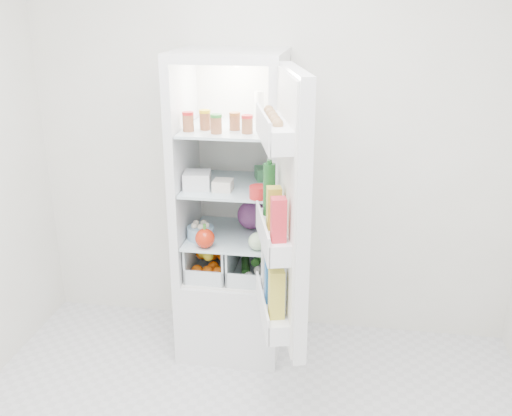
% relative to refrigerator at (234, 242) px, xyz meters
% --- Properties ---
extents(room_walls, '(3.02, 3.02, 2.61)m').
position_rel_refrigerator_xyz_m(room_walls, '(0.20, -1.25, 0.93)').
color(room_walls, silver).
rests_on(room_walls, ground).
extents(refrigerator, '(0.60, 0.60, 1.80)m').
position_rel_refrigerator_xyz_m(refrigerator, '(0.00, 0.00, 0.00)').
color(refrigerator, white).
rests_on(refrigerator, ground).
extents(shelf_low, '(0.49, 0.53, 0.01)m').
position_rel_refrigerator_xyz_m(shelf_low, '(-0.00, -0.06, 0.07)').
color(shelf_low, silver).
rests_on(shelf_low, refrigerator).
extents(shelf_mid, '(0.49, 0.53, 0.02)m').
position_rel_refrigerator_xyz_m(shelf_mid, '(-0.00, -0.06, 0.38)').
color(shelf_mid, silver).
rests_on(shelf_mid, refrigerator).
extents(shelf_top, '(0.49, 0.53, 0.02)m').
position_rel_refrigerator_xyz_m(shelf_top, '(-0.00, -0.06, 0.71)').
color(shelf_top, silver).
rests_on(shelf_top, refrigerator).
extents(crisper_left, '(0.23, 0.46, 0.22)m').
position_rel_refrigerator_xyz_m(crisper_left, '(-0.12, -0.06, -0.06)').
color(crisper_left, silver).
rests_on(crisper_left, refrigerator).
extents(crisper_right, '(0.23, 0.46, 0.22)m').
position_rel_refrigerator_xyz_m(crisper_right, '(0.12, -0.06, -0.06)').
color(crisper_right, silver).
rests_on(crisper_right, refrigerator).
extents(condiment_jars, '(0.38, 0.16, 0.08)m').
position_rel_refrigerator_xyz_m(condiment_jars, '(-0.04, -0.18, 0.76)').
color(condiment_jars, '#B21919').
rests_on(condiment_jars, shelf_top).
extents(squeeze_bottle, '(0.05, 0.05, 0.18)m').
position_rel_refrigerator_xyz_m(squeeze_bottle, '(0.14, 0.06, 0.81)').
color(squeeze_bottle, white).
rests_on(squeeze_bottle, shelf_top).
extents(tub_white, '(0.17, 0.17, 0.09)m').
position_rel_refrigerator_xyz_m(tub_white, '(-0.17, -0.17, 0.44)').
color(tub_white, silver).
rests_on(tub_white, shelf_mid).
extents(tub_cream, '(0.11, 0.11, 0.06)m').
position_rel_refrigerator_xyz_m(tub_cream, '(-0.02, -0.19, 0.42)').
color(tub_cream, silver).
rests_on(tub_cream, shelf_mid).
extents(tin_red, '(0.13, 0.13, 0.07)m').
position_rel_refrigerator_xyz_m(tin_red, '(0.19, -0.28, 0.43)').
color(tin_red, red).
rests_on(tin_red, shelf_mid).
extents(tub_green, '(0.12, 0.14, 0.07)m').
position_rel_refrigerator_xyz_m(tub_green, '(0.17, 0.06, 0.43)').
color(tub_green, '#3F8C4F').
rests_on(tub_green, shelf_mid).
extents(red_cabbage, '(0.17, 0.17, 0.17)m').
position_rel_refrigerator_xyz_m(red_cabbage, '(0.10, 0.05, 0.17)').
color(red_cabbage, '#5C1F55').
rests_on(red_cabbage, shelf_low).
extents(bell_pepper, '(0.11, 0.11, 0.11)m').
position_rel_refrigerator_xyz_m(bell_pepper, '(-0.11, -0.28, 0.14)').
color(bell_pepper, red).
rests_on(bell_pepper, shelf_low).
extents(mushroom_bowl, '(0.17, 0.17, 0.07)m').
position_rel_refrigerator_xyz_m(mushroom_bowl, '(-0.17, -0.16, 0.12)').
color(mushroom_bowl, '#87ADC9').
rests_on(mushroom_bowl, shelf_low).
extents(salad_bag, '(0.10, 0.10, 0.10)m').
position_rel_refrigerator_xyz_m(salad_bag, '(0.18, -0.26, 0.13)').
color(salad_bag, '#BDE3AA').
rests_on(salad_bag, shelf_low).
extents(citrus_pile, '(0.20, 0.31, 0.16)m').
position_rel_refrigerator_xyz_m(citrus_pile, '(-0.12, -0.09, -0.08)').
color(citrus_pile, orange).
rests_on(citrus_pile, refrigerator).
extents(veg_pile, '(0.16, 0.30, 0.10)m').
position_rel_refrigerator_xyz_m(veg_pile, '(0.13, -0.06, -0.10)').
color(veg_pile, '#1B511C').
rests_on(veg_pile, refrigerator).
extents(fridge_door, '(0.31, 0.60, 1.30)m').
position_rel_refrigerator_xyz_m(fridge_door, '(0.38, -0.63, 0.43)').
color(fridge_door, white).
rests_on(fridge_door, refrigerator).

